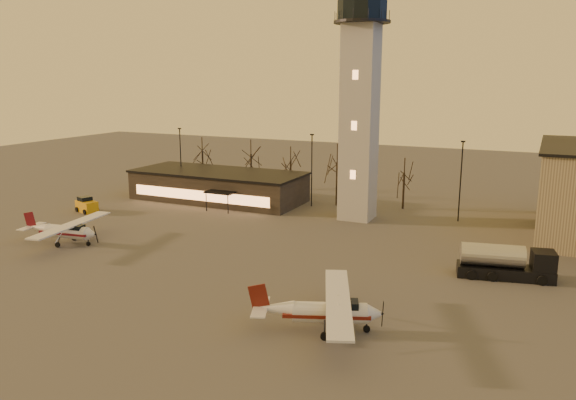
{
  "coord_description": "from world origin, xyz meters",
  "views": [
    {
      "loc": [
        21.64,
        -36.98,
        17.66
      ],
      "look_at": [
        -1.79,
        13.0,
        5.61
      ],
      "focal_mm": 35.0,
      "sensor_mm": 36.0,
      "label": 1
    }
  ],
  "objects_px": {
    "cessna_front": "(332,316)",
    "terminal": "(218,186)",
    "control_tower": "(360,89)",
    "cessna_rear": "(69,234)",
    "service_cart": "(87,206)",
    "fuel_truck": "(505,265)"
  },
  "relations": [
    {
      "from": "terminal",
      "to": "cessna_rear",
      "type": "height_order",
      "value": "terminal"
    },
    {
      "from": "fuel_truck",
      "to": "service_cart",
      "type": "bearing_deg",
      "value": 165.28
    },
    {
      "from": "terminal",
      "to": "fuel_truck",
      "type": "height_order",
      "value": "terminal"
    },
    {
      "from": "cessna_rear",
      "to": "fuel_truck",
      "type": "height_order",
      "value": "cessna_rear"
    },
    {
      "from": "control_tower",
      "to": "cessna_rear",
      "type": "xyz_separation_m",
      "value": [
        -24.6,
        -24.16,
        -15.19
      ]
    },
    {
      "from": "control_tower",
      "to": "fuel_truck",
      "type": "relative_size",
      "value": 3.8
    },
    {
      "from": "terminal",
      "to": "cessna_front",
      "type": "distance_m",
      "value": 45.93
    },
    {
      "from": "terminal",
      "to": "service_cart",
      "type": "distance_m",
      "value": 18.5
    },
    {
      "from": "fuel_truck",
      "to": "cessna_front",
      "type": "bearing_deg",
      "value": -132.37
    },
    {
      "from": "cessna_front",
      "to": "fuel_truck",
      "type": "relative_size",
      "value": 1.44
    },
    {
      "from": "control_tower",
      "to": "terminal",
      "type": "distance_m",
      "value": 26.24
    },
    {
      "from": "cessna_rear",
      "to": "fuel_truck",
      "type": "bearing_deg",
      "value": 2.98
    },
    {
      "from": "cessna_front",
      "to": "service_cart",
      "type": "distance_m",
      "value": 47.31
    },
    {
      "from": "cessna_front",
      "to": "terminal",
      "type": "bearing_deg",
      "value": 110.45
    },
    {
      "from": "terminal",
      "to": "control_tower",
      "type": "bearing_deg",
      "value": -5.15
    },
    {
      "from": "fuel_truck",
      "to": "terminal",
      "type": "bearing_deg",
      "value": 145.99
    },
    {
      "from": "cessna_front",
      "to": "service_cart",
      "type": "bearing_deg",
      "value": 133.22
    },
    {
      "from": "cessna_front",
      "to": "fuel_truck",
      "type": "height_order",
      "value": "cessna_front"
    },
    {
      "from": "fuel_truck",
      "to": "cessna_rear",
      "type": "bearing_deg",
      "value": -179.63
    },
    {
      "from": "cessna_front",
      "to": "cessna_rear",
      "type": "bearing_deg",
      "value": 144.98
    },
    {
      "from": "cessna_front",
      "to": "service_cart",
      "type": "xyz_separation_m",
      "value": [
        -42.79,
        20.17,
        -0.42
      ]
    },
    {
      "from": "control_tower",
      "to": "fuel_truck",
      "type": "xyz_separation_m",
      "value": [
        18.95,
        -15.29,
        -15.11
      ]
    }
  ]
}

